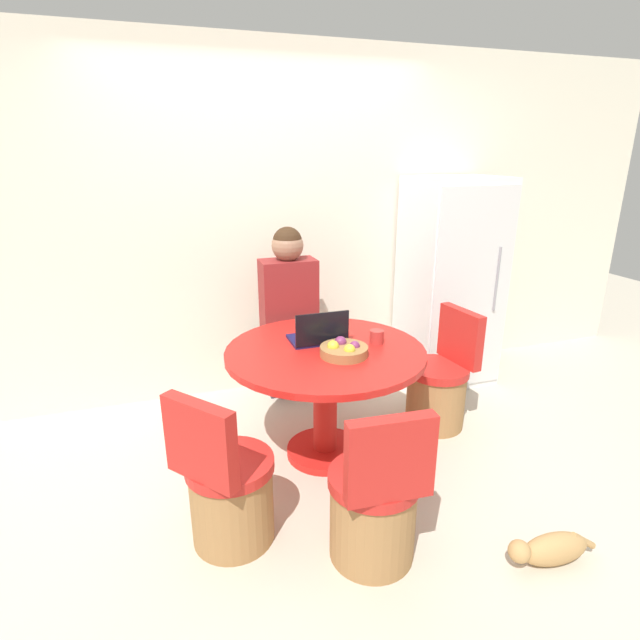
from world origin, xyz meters
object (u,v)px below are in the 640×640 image
dining_table (325,375)px  fruit_bowl (344,350)px  laptop (318,336)px  refrigerator (450,282)px  chair_near_camera (374,508)px  cat (550,549)px  chair_right_side (439,388)px  chair_near_left_corner (229,492)px  person_seated (287,307)px

dining_table → fruit_bowl: (0.07, -0.13, 0.21)m
fruit_bowl → laptop: bearing=106.4°
refrigerator → laptop: (-1.35, -0.67, -0.06)m
chair_near_camera → refrigerator: bearing=-126.1°
laptop → cat: 1.63m
refrigerator → chair_right_side: bearing=-124.6°
chair_near_left_corner → cat: size_ratio=1.78×
laptop → chair_right_side: bearing=179.0°
person_seated → cat: person_seated is taller
chair_near_left_corner → cat: 1.54m
dining_table → chair_near_camera: bearing=-94.1°
person_seated → chair_right_side: bearing=141.2°
dining_table → fruit_bowl: bearing=-61.8°
chair_near_camera → cat: 0.85m
refrigerator → person_seated: (-1.36, 0.03, -0.08)m
chair_near_camera → laptop: 1.11m
person_seated → laptop: bearing=90.7°
person_seated → cat: (0.72, -2.00, -0.67)m
person_seated → laptop: 0.70m
chair_near_camera → fruit_bowl: 0.90m
refrigerator → cat: bearing=-108.1°
chair_right_side → cat: 1.31m
fruit_bowl → chair_right_side: bearing=16.0°
chair_right_side → cat: size_ratio=1.78×
laptop → fruit_bowl: bearing=106.4°
dining_table → cat: dining_table is taller
chair_near_camera → cat: (0.76, -0.31, -0.19)m
refrigerator → person_seated: refrigerator is taller
chair_near_camera → person_seated: size_ratio=0.62×
dining_table → chair_near_camera: size_ratio=1.44×
person_seated → refrigerator: bearing=178.9°
fruit_bowl → refrigerator: bearing=35.6°
fruit_bowl → cat: size_ratio=0.60×
chair_near_left_corner → fruit_bowl: bearing=-99.4°
chair_near_camera → laptop: (0.06, 1.00, 0.49)m
chair_near_camera → laptop: bearing=-89.2°
chair_near_left_corner → chair_near_camera: 0.70m
chair_right_side → chair_near_left_corner: bearing=-74.0°
chair_near_left_corner → laptop: (0.68, 0.67, 0.49)m
person_seated → cat: size_ratio=2.89×
dining_table → laptop: (-0.00, 0.12, 0.22)m
cat → chair_right_side: bearing=-92.5°
refrigerator → cat: size_ratio=3.57×
chair_near_camera → fruit_bowl: chair_near_camera is taller
dining_table → chair_right_side: 0.92m
fruit_bowl → chair_near_camera: bearing=-99.9°
fruit_bowl → chair_near_left_corner: bearing=-150.6°
chair_right_side → fruit_bowl: bearing=-80.8°
refrigerator → laptop: 1.51m
dining_table → person_seated: size_ratio=0.89×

